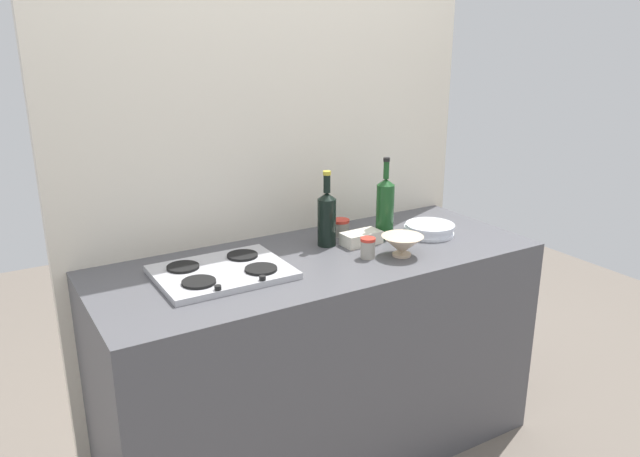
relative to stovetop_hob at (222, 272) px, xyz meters
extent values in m
plane|color=#6B6056|center=(0.41, -0.02, -0.91)|extent=(6.00, 6.00, 0.00)
cube|color=#4C4C51|center=(0.41, -0.02, -0.46)|extent=(1.80, 0.70, 0.90)
cube|color=beige|center=(0.41, 0.36, 0.26)|extent=(1.90, 0.06, 2.34)
cube|color=#B2B2B7|center=(0.00, 0.00, 0.00)|extent=(0.48, 0.37, 0.02)
cylinder|color=black|center=(-0.12, -0.08, 0.01)|extent=(0.12, 0.12, 0.01)
cylinder|color=black|center=(0.12, -0.08, 0.01)|extent=(0.12, 0.12, 0.01)
cylinder|color=black|center=(-0.12, 0.08, 0.01)|extent=(0.12, 0.12, 0.01)
cylinder|color=black|center=(0.12, 0.08, 0.01)|extent=(0.12, 0.12, 0.01)
cylinder|color=black|center=(-0.08, -0.17, 0.02)|extent=(0.02, 0.02, 0.02)
cylinder|color=black|center=(0.08, -0.17, 0.02)|extent=(0.02, 0.02, 0.02)
cylinder|color=white|center=(0.97, -0.03, -0.01)|extent=(0.22, 0.22, 0.01)
cylinder|color=white|center=(0.97, -0.02, 0.00)|extent=(0.22, 0.22, 0.01)
cylinder|color=white|center=(0.97, -0.02, 0.02)|extent=(0.22, 0.22, 0.01)
cylinder|color=white|center=(0.97, -0.03, 0.03)|extent=(0.22, 0.22, 0.01)
cylinder|color=black|center=(0.51, 0.09, 0.09)|extent=(0.08, 0.08, 0.20)
cone|color=black|center=(0.51, 0.09, 0.20)|extent=(0.08, 0.08, 0.03)
cylinder|color=black|center=(0.51, 0.09, 0.25)|extent=(0.03, 0.03, 0.07)
cylinder|color=gold|center=(0.51, 0.09, 0.30)|extent=(0.03, 0.03, 0.02)
cylinder|color=#19471E|center=(0.77, 0.04, 0.10)|extent=(0.08, 0.08, 0.24)
cone|color=#19471E|center=(0.77, 0.04, 0.24)|extent=(0.08, 0.08, 0.03)
cylinder|color=#19471E|center=(0.77, 0.04, 0.29)|extent=(0.02, 0.02, 0.07)
cylinder|color=black|center=(0.77, 0.04, 0.33)|extent=(0.03, 0.03, 0.02)
cylinder|color=beige|center=(0.70, -0.17, -0.01)|extent=(0.08, 0.08, 0.01)
cone|color=beige|center=(0.70, -0.17, 0.03)|extent=(0.17, 0.17, 0.07)
cube|color=silver|center=(0.64, 0.02, 0.01)|extent=(0.17, 0.10, 0.05)
cylinder|color=#9E998C|center=(0.62, 0.16, 0.02)|extent=(0.07, 0.07, 0.06)
cylinder|color=red|center=(0.62, 0.16, 0.05)|extent=(0.08, 0.08, 0.01)
cylinder|color=#9E998C|center=(0.57, -0.12, 0.02)|extent=(0.06, 0.06, 0.07)
cylinder|color=red|center=(0.57, -0.12, 0.06)|extent=(0.06, 0.06, 0.01)
camera|label=1|loc=(-0.78, -2.02, 0.86)|focal=34.99mm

